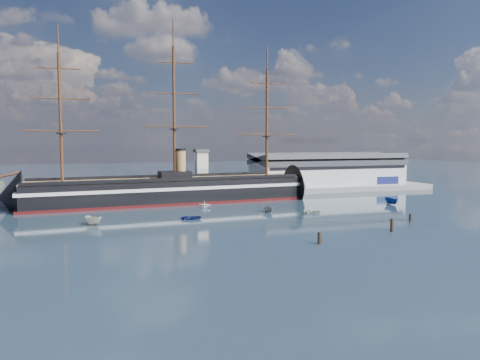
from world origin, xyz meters
name	(u,v)px	position (x,y,z in m)	size (l,w,h in m)	color
ground	(220,210)	(0.00, 40.00, 0.00)	(600.00, 600.00, 0.00)	#202E3B
quay	(218,195)	(10.00, 76.00, 0.00)	(180.00, 18.00, 2.00)	slate
warehouse	(328,170)	(58.00, 80.00, 7.98)	(63.00, 21.00, 11.60)	#B7BABC
quay_tower	(202,170)	(3.00, 73.00, 9.75)	(5.00, 5.00, 15.00)	silver
warship	(164,191)	(-12.90, 60.00, 4.04)	(113.41, 22.43, 53.94)	black
motorboat_a	(94,225)	(-35.39, 26.14, 0.00)	(6.89, 2.53, 2.75)	beige
motorboat_b	(191,219)	(-11.42, 26.86, 0.00)	(3.25, 1.30, 1.52)	navy
motorboat_c	(268,212)	(11.68, 31.32, 0.00)	(5.13, 1.88, 2.05)	gray
motorboat_d	(205,208)	(-2.90, 45.71, 0.00)	(6.01, 2.60, 2.20)	silver
motorboat_e	(313,213)	(22.57, 25.58, 0.00)	(2.90, 1.16, 1.36)	silver
motorboat_f	(391,204)	(54.46, 33.43, 0.00)	(6.83, 2.50, 2.73)	navy
piling_near_mid	(319,244)	(5.58, -9.50, 0.00)	(0.64, 0.64, 3.08)	black
piling_near_right	(392,232)	(26.76, -3.60, 0.00)	(0.64, 0.64, 3.63)	black
piling_far_right	(410,221)	(39.50, 6.04, 0.00)	(0.64, 0.64, 2.59)	black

